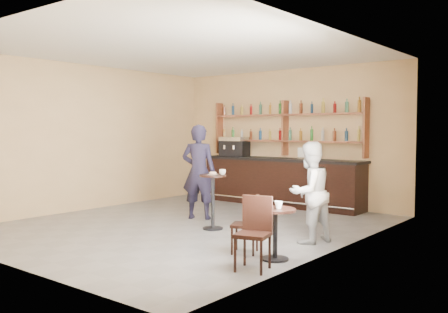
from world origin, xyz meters
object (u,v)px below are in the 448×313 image
Objects in this scene: pastry_case at (310,153)px; pedestal_table at (213,202)px; patron_second at (310,192)px; chair_south at (253,234)px; man_main at (199,172)px; cafe_table at (275,234)px; espresso_machine at (235,147)px; bar_counter at (281,182)px; chair_west at (245,224)px.

pedestal_table is at bearing -88.43° from pastry_case.
pedestal_table is at bearing -69.16° from patron_second.
pastry_case is at bearing 86.45° from pedestal_table.
patron_second is (-0.20, 1.82, 0.33)m from chair_south.
man_main reaches higher than cafe_table.
espresso_machine is 2.12m from pastry_case.
patron_second reaches higher than bar_counter.
chair_west is at bearing -2.24° from patron_second.
bar_counter is 3.21m from pedestal_table.
chair_south is at bearing -63.82° from pastry_case.
cafe_table is at bearing 124.73° from man_main.
bar_counter is 5.77× the size of cafe_table.
pastry_case is 0.28× the size of patron_second.
chair_west is at bearing 117.09° from chair_south.
espresso_machine is at bearing 113.85° from chair_south.
pastry_case is at bearing 113.17° from cafe_table.
cafe_table is 0.85× the size of chair_west.
espresso_machine is 4.88m from patron_second.
espresso_machine reaches higher than bar_counter.
pedestal_table is 2.29m from cafe_table.
pastry_case reaches higher than pedestal_table.
chair_west reaches higher than cafe_table.
pastry_case is 0.53× the size of chair_west.
chair_west is (1.27, -4.19, -0.82)m from pastry_case.
pedestal_table reaches higher than chair_west.
chair_west is 0.90× the size of chair_south.
bar_counter is 4.90× the size of chair_west.
pastry_case is 4.70m from cafe_table.
bar_counter is at bearing 100.08° from pedestal_table.
cafe_table is at bearing 59.86° from chair_west.
espresso_machine is at bearing 121.38° from pedestal_table.
chair_south is (2.95, -2.31, -0.47)m from man_main.
pedestal_table is 1.05× the size of chair_south.
chair_west is (2.02, -4.19, -0.14)m from bar_counter.
pastry_case reaches higher than chair_south.
cafe_table is (3.94, -4.24, -0.99)m from espresso_machine.
pastry_case is 3.25m from pedestal_table.
bar_counter is at bearing 121.23° from cafe_table.
man_main is (1.04, -2.53, -0.41)m from espresso_machine.
bar_counter is at bearing -122.03° from man_main.
patron_second is at bearing -47.55° from espresso_machine.
chair_south is (0.60, -0.65, 0.05)m from chair_west.
patron_second reaches higher than chair_south.
chair_south reaches higher than chair_west.
espresso_machine is at bearing -174.88° from pastry_case.
chair_west is at bearing -60.02° from espresso_machine.
patron_second is (1.86, 0.13, 0.31)m from pedestal_table.
bar_counter is 5.51m from chair_south.
man_main is 2.25× the size of chair_west.
chair_west is 1.29m from patron_second.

